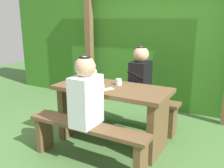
{
  "coord_description": "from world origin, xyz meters",
  "views": [
    {
      "loc": [
        1.39,
        -2.5,
        1.53
      ],
      "look_at": [
        0.0,
        0.0,
        0.77
      ],
      "focal_mm": 39.37,
      "sensor_mm": 36.0,
      "label": 1
    }
  ],
  "objects_px": {
    "bench_far": "(130,105)",
    "drinking_glass": "(119,82)",
    "bottle_left": "(95,77)",
    "person_black_coat": "(140,75)",
    "picnic_table": "(112,105)",
    "bench_near": "(87,136)",
    "person_white_shirt": "(86,94)",
    "cell_phone": "(108,89)"
  },
  "relations": [
    {
      "from": "picnic_table",
      "to": "drinking_glass",
      "type": "height_order",
      "value": "drinking_glass"
    },
    {
      "from": "bench_near",
      "to": "person_black_coat",
      "type": "distance_m",
      "value": 1.19
    },
    {
      "from": "drinking_glass",
      "to": "bottle_left",
      "type": "bearing_deg",
      "value": -150.36
    },
    {
      "from": "bench_near",
      "to": "cell_phone",
      "type": "distance_m",
      "value": 0.59
    },
    {
      "from": "bench_near",
      "to": "bottle_left",
      "type": "xyz_separation_m",
      "value": [
        -0.23,
        0.51,
        0.52
      ]
    },
    {
      "from": "bench_far",
      "to": "person_white_shirt",
      "type": "bearing_deg",
      "value": -90.1
    },
    {
      "from": "person_black_coat",
      "to": "drinking_glass",
      "type": "xyz_separation_m",
      "value": [
        -0.11,
        -0.43,
        -0.01
      ]
    },
    {
      "from": "bench_far",
      "to": "picnic_table",
      "type": "bearing_deg",
      "value": -90.0
    },
    {
      "from": "bench_near",
      "to": "person_white_shirt",
      "type": "bearing_deg",
      "value": 120.24
    },
    {
      "from": "bench_far",
      "to": "bottle_left",
      "type": "distance_m",
      "value": 0.81
    },
    {
      "from": "bench_near",
      "to": "bench_far",
      "type": "height_order",
      "value": "same"
    },
    {
      "from": "bench_far",
      "to": "bench_near",
      "type": "bearing_deg",
      "value": -90.0
    },
    {
      "from": "picnic_table",
      "to": "bench_far",
      "type": "xyz_separation_m",
      "value": [
        0.0,
        0.55,
        -0.17
      ]
    },
    {
      "from": "bottle_left",
      "to": "picnic_table",
      "type": "bearing_deg",
      "value": 8.44
    },
    {
      "from": "picnic_table",
      "to": "person_black_coat",
      "type": "bearing_deg",
      "value": 75.4
    },
    {
      "from": "picnic_table",
      "to": "person_black_coat",
      "type": "xyz_separation_m",
      "value": [
        0.14,
        0.54,
        0.29
      ]
    },
    {
      "from": "person_black_coat",
      "to": "drinking_glass",
      "type": "relative_size",
      "value": 9.11
    },
    {
      "from": "person_white_shirt",
      "to": "picnic_table",
      "type": "bearing_deg",
      "value": 89.8
    },
    {
      "from": "bench_near",
      "to": "cell_phone",
      "type": "relative_size",
      "value": 10.0
    },
    {
      "from": "person_white_shirt",
      "to": "drinking_glass",
      "type": "relative_size",
      "value": 9.11
    },
    {
      "from": "bottle_left",
      "to": "cell_phone",
      "type": "distance_m",
      "value": 0.27
    },
    {
      "from": "bench_far",
      "to": "drinking_glass",
      "type": "height_order",
      "value": "drinking_glass"
    },
    {
      "from": "bench_near",
      "to": "cell_phone",
      "type": "bearing_deg",
      "value": 88.4
    },
    {
      "from": "bench_far",
      "to": "bottle_left",
      "type": "relative_size",
      "value": 5.43
    },
    {
      "from": "picnic_table",
      "to": "bottle_left",
      "type": "relative_size",
      "value": 5.43
    },
    {
      "from": "picnic_table",
      "to": "bench_near",
      "type": "xyz_separation_m",
      "value": [
        0.0,
        -0.55,
        -0.17
      ]
    },
    {
      "from": "drinking_glass",
      "to": "cell_phone",
      "type": "bearing_deg",
      "value": -94.66
    },
    {
      "from": "picnic_table",
      "to": "person_black_coat",
      "type": "distance_m",
      "value": 0.63
    },
    {
      "from": "drinking_glass",
      "to": "bottle_left",
      "type": "relative_size",
      "value": 0.31
    },
    {
      "from": "bench_near",
      "to": "person_black_coat",
      "type": "bearing_deg",
      "value": 82.6
    },
    {
      "from": "person_black_coat",
      "to": "bottle_left",
      "type": "xyz_separation_m",
      "value": [
        -0.37,
        -0.58,
        0.05
      ]
    },
    {
      "from": "picnic_table",
      "to": "bottle_left",
      "type": "distance_m",
      "value": 0.41
    },
    {
      "from": "person_white_shirt",
      "to": "cell_phone",
      "type": "relative_size",
      "value": 5.14
    },
    {
      "from": "bench_near",
      "to": "bench_far",
      "type": "xyz_separation_m",
      "value": [
        0.0,
        1.1,
        0.0
      ]
    },
    {
      "from": "drinking_glass",
      "to": "bottle_left",
      "type": "xyz_separation_m",
      "value": [
        -0.26,
        -0.15,
        0.07
      ]
    },
    {
      "from": "person_black_coat",
      "to": "drinking_glass",
      "type": "bearing_deg",
      "value": -104.36
    },
    {
      "from": "person_white_shirt",
      "to": "cell_phone",
      "type": "distance_m",
      "value": 0.42
    },
    {
      "from": "bottle_left",
      "to": "person_black_coat",
      "type": "bearing_deg",
      "value": 57.57
    },
    {
      "from": "bench_far",
      "to": "drinking_glass",
      "type": "xyz_separation_m",
      "value": [
        0.03,
        -0.44,
        0.45
      ]
    },
    {
      "from": "bench_far",
      "to": "person_white_shirt",
      "type": "relative_size",
      "value": 1.95
    },
    {
      "from": "bench_far",
      "to": "person_black_coat",
      "type": "relative_size",
      "value": 1.95
    },
    {
      "from": "bench_near",
      "to": "bottle_left",
      "type": "height_order",
      "value": "bottle_left"
    }
  ]
}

